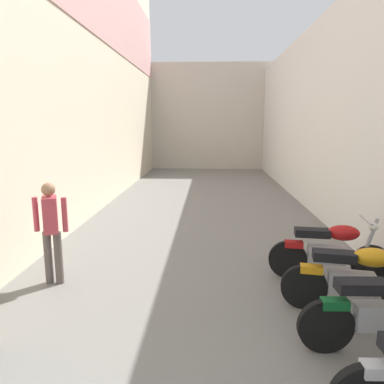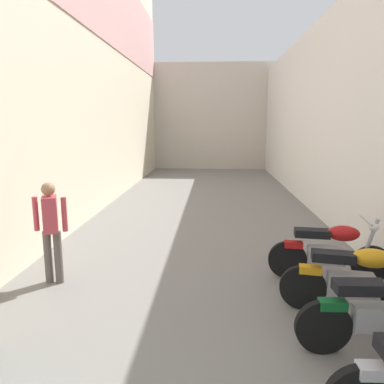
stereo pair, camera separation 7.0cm
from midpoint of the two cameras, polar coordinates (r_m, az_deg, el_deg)
The scene contains 7 objects.
ground_plane at distance 7.62m, azimuth 1.98°, elevation -7.77°, with size 36.42×36.42×0.00m, color slate.
building_left at distance 9.95m, azimuth -17.37°, elevation 21.11°, with size 0.45×20.42×8.48m.
building_right at distance 9.69m, azimuth 21.82°, elevation 10.95°, with size 0.45×20.42×5.16m.
building_far_end at distance 20.44m, azimuth 3.01°, elevation 11.76°, with size 8.93×2.00×5.54m, color beige.
motorcycle_sixth at distance 5.15m, azimuth 24.82°, elevation -12.22°, with size 1.84×0.58×1.04m.
motorcycle_seventh at distance 6.04m, azimuth 21.33°, elevation -8.56°, with size 1.85×0.58×1.04m.
pedestrian_further_down at distance 5.84m, azimuth -21.08°, elevation -4.92°, with size 0.52×0.39×1.57m.
Camera 2 is at (0.20, 0.99, 2.43)m, focal length 33.75 mm.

